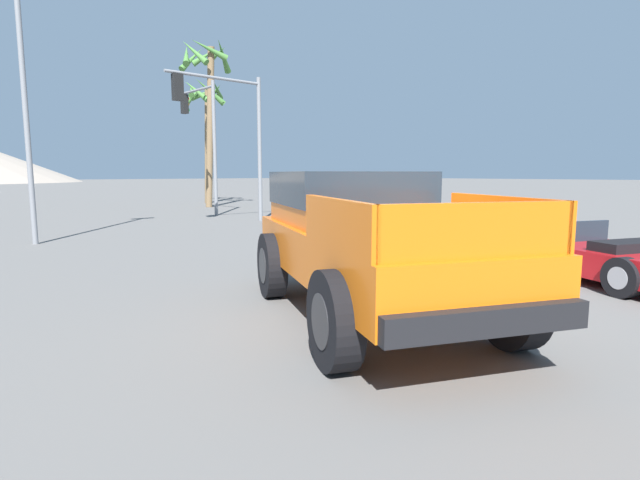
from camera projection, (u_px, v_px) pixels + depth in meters
name	position (u px, v px, depth m)	size (l,w,h in m)	color
ground_plane	(381.00, 312.00, 6.86)	(320.00, 320.00, 0.00)	#5B5956
orange_pickup_truck	(362.00, 232.00, 6.77)	(3.94, 5.47, 1.92)	orange
red_convertible_car	(596.00, 257.00, 9.04)	(3.20, 4.43, 1.00)	#B21419
traffic_light_main	(226.00, 118.00, 18.59)	(3.95, 0.38, 5.60)	slate
traffic_light_crosswalk	(201.00, 125.00, 22.92)	(0.38, 3.14, 5.94)	slate
street_lamp_post	(21.00, 55.00, 12.80)	(0.90, 0.24, 8.26)	slate
palm_tree_tall	(206.00, 85.00, 27.17)	(2.91, 2.91, 9.02)	brown
palm_tree_short	(206.00, 112.00, 31.22)	(2.93, 3.00, 7.66)	brown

